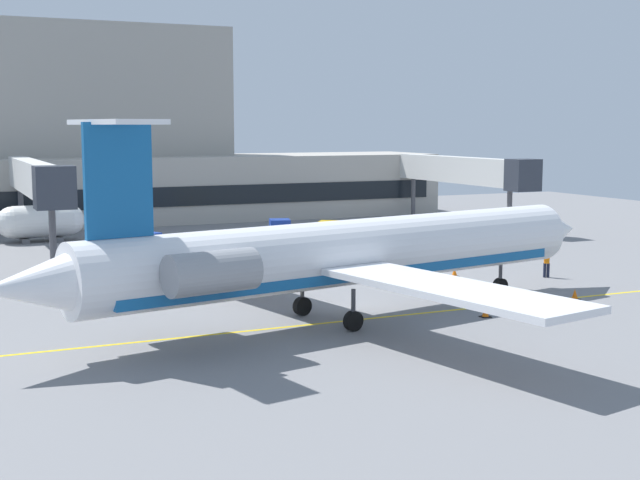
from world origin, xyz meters
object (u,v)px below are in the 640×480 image
regional_jet (341,254)px  baggage_tug (271,235)px  belt_loader (336,236)px  fuel_tank (41,221)px  pushback_tractor (132,232)px  marshaller (547,261)px

regional_jet → baggage_tug: regional_jet is taller
regional_jet → belt_loader: 24.33m
fuel_tank → belt_loader: bearing=-34.4°
pushback_tractor → marshaller: (19.61, -24.63, -0.01)m
pushback_tractor → fuel_tank: (-6.09, 5.11, 0.61)m
fuel_tank → marshaller: fuel_tank is taller
regional_jet → pushback_tractor: bearing=96.0°
baggage_tug → marshaller: size_ratio=2.11×
belt_loader → marshaller: bearing=-69.2°
regional_jet → baggage_tug: size_ratio=8.13×
baggage_tug → belt_loader: size_ratio=1.09×
baggage_tug → fuel_tank: 18.75m
pushback_tractor → marshaller: size_ratio=2.01×
fuel_tank → marshaller: size_ratio=3.51×
regional_jet → pushback_tractor: 30.39m
marshaller → fuel_tank: bearing=130.8°
regional_jet → marshaller: 17.50m
regional_jet → pushback_tractor: (-3.15, 30.15, -2.16)m
regional_jet → pushback_tractor: size_ratio=8.56×
baggage_tug → belt_loader: baggage_tug is taller
baggage_tug → belt_loader: bearing=-29.5°
baggage_tug → pushback_tractor: size_ratio=1.05×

